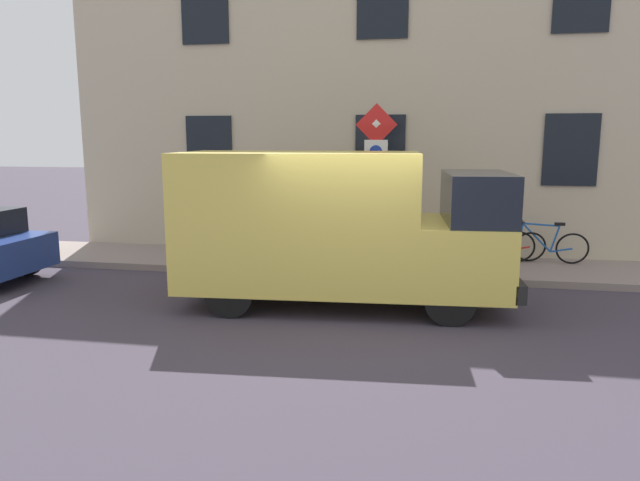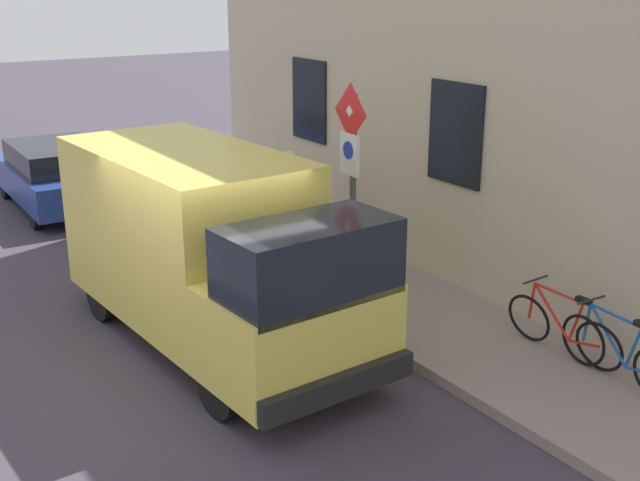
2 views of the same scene
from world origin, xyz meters
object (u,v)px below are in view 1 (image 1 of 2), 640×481
object	(u,v)px
sign_post_stacked	(376,164)
bicycle_red	(504,244)
delivery_van	(336,225)
pedestrian	(245,215)
bicycle_blue	(545,246)

from	to	relation	value
sign_post_stacked	bicycle_red	distance (m)	3.41
delivery_van	pedestrian	world-z (taller)	delivery_van
bicycle_blue	bicycle_red	bearing A→B (deg)	1.78
pedestrian	bicycle_blue	bearing A→B (deg)	94.63
bicycle_blue	bicycle_red	distance (m)	0.83
bicycle_red	pedestrian	distance (m)	5.52
delivery_van	bicycle_red	bearing A→B (deg)	43.89
bicycle_blue	pedestrian	xyz separation A→B (m)	(-0.60, 6.29, 0.56)
bicycle_red	pedestrian	bearing A→B (deg)	2.71
sign_post_stacked	bicycle_blue	bearing A→B (deg)	-67.77
bicycle_red	pedestrian	size ratio (longest dim) A/B	1.00
delivery_van	bicycle_blue	distance (m)	5.17
sign_post_stacked	bicycle_red	world-z (taller)	sign_post_stacked
pedestrian	delivery_van	bearing A→B (deg)	40.79
delivery_van	bicycle_red	xyz separation A→B (m)	(3.32, -3.05, -0.82)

